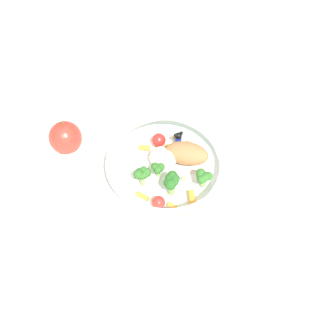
# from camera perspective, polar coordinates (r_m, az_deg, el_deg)

# --- Properties ---
(ground_plane) EXTENTS (2.40, 2.40, 0.00)m
(ground_plane) POSITION_cam_1_polar(r_m,az_deg,el_deg) (0.81, 0.31, -0.95)
(ground_plane) COLOR silver
(food_container) EXTENTS (0.23, 0.23, 0.06)m
(food_container) POSITION_cam_1_polar(r_m,az_deg,el_deg) (0.79, 0.17, 0.36)
(food_container) COLOR white
(food_container) RESTS_ON ground_plane
(loose_apple) EXTENTS (0.07, 0.07, 0.08)m
(loose_apple) POSITION_cam_1_polar(r_m,az_deg,el_deg) (0.85, -14.09, 4.16)
(loose_apple) COLOR red
(loose_apple) RESTS_ON ground_plane
(folded_napkin) EXTENTS (0.17, 0.18, 0.01)m
(folded_napkin) POSITION_cam_1_polar(r_m,az_deg,el_deg) (0.82, 16.82, -3.42)
(folded_napkin) COLOR white
(folded_napkin) RESTS_ON ground_plane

